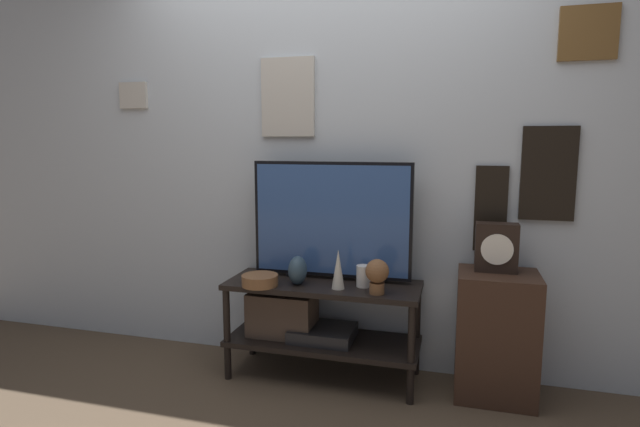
# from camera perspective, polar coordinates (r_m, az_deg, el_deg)

# --- Properties ---
(ground_plane) EXTENTS (12.00, 12.00, 0.00)m
(ground_plane) POSITION_cam_1_polar(r_m,az_deg,el_deg) (2.87, -1.05, -20.16)
(ground_plane) COLOR #4C3D2D
(wall_back) EXTENTS (6.40, 0.08, 2.70)m
(wall_back) POSITION_cam_1_polar(r_m,az_deg,el_deg) (3.01, 1.77, 8.00)
(wall_back) COLOR #B2BCC6
(wall_back) RESTS_ON ground_plane
(media_console) EXTENTS (1.10, 0.41, 0.56)m
(media_console) POSITION_cam_1_polar(r_m,az_deg,el_deg) (2.96, -1.42, -11.71)
(media_console) COLOR black
(media_console) RESTS_ON ground_plane
(television) EXTENTS (0.93, 0.05, 0.69)m
(television) POSITION_cam_1_polar(r_m,az_deg,el_deg) (2.88, 1.30, -0.72)
(television) COLOR black
(television) RESTS_ON media_console
(vase_wide_bowl) EXTENTS (0.20, 0.20, 0.06)m
(vase_wide_bowl) POSITION_cam_1_polar(r_m,az_deg,el_deg) (2.83, -6.88, -7.57)
(vase_wide_bowl) COLOR brown
(vase_wide_bowl) RESTS_ON media_console
(vase_slim_bronze) EXTENTS (0.07, 0.07, 0.22)m
(vase_slim_bronze) POSITION_cam_1_polar(r_m,az_deg,el_deg) (2.74, 2.09, -6.37)
(vase_slim_bronze) COLOR beige
(vase_slim_bronze) RESTS_ON media_console
(vase_urn_stoneware) EXTENTS (0.10, 0.14, 0.16)m
(vase_urn_stoneware) POSITION_cam_1_polar(r_m,az_deg,el_deg) (2.83, -2.58, -6.50)
(vase_urn_stoneware) COLOR #2D4251
(vase_urn_stoneware) RESTS_ON media_console
(candle_jar) EXTENTS (0.08, 0.08, 0.12)m
(candle_jar) POSITION_cam_1_polar(r_m,az_deg,el_deg) (2.80, 5.00, -7.13)
(candle_jar) COLOR silver
(candle_jar) RESTS_ON media_console
(decorative_bust) EXTENTS (0.13, 0.13, 0.19)m
(decorative_bust) POSITION_cam_1_polar(r_m,az_deg,el_deg) (2.66, 6.55, -6.86)
(decorative_bust) COLOR brown
(decorative_bust) RESTS_ON media_console
(side_table) EXTENTS (0.41, 0.35, 0.68)m
(side_table) POSITION_cam_1_polar(r_m,az_deg,el_deg) (2.89, 19.46, -12.97)
(side_table) COLOR #382319
(side_table) RESTS_ON ground_plane
(mantel_clock) EXTENTS (0.22, 0.11, 0.26)m
(mantel_clock) POSITION_cam_1_polar(r_m,az_deg,el_deg) (2.79, 19.51, -3.68)
(mantel_clock) COLOR black
(mantel_clock) RESTS_ON side_table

